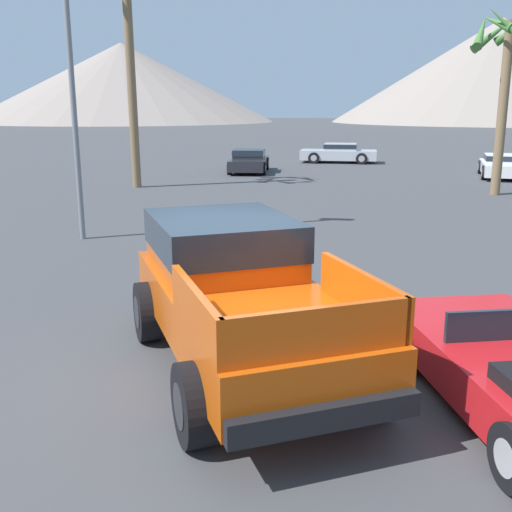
# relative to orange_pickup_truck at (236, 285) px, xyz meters

# --- Properties ---
(ground_plane) EXTENTS (320.00, 320.00, 0.00)m
(ground_plane) POSITION_rel_orange_pickup_truck_xyz_m (-0.10, -0.05, -1.06)
(ground_plane) COLOR #424244
(orange_pickup_truck) EXTENTS (4.03, 5.31, 1.86)m
(orange_pickup_truck) POSITION_rel_orange_pickup_truck_xyz_m (0.00, 0.00, 0.00)
(orange_pickup_truck) COLOR #CC4C0C
(orange_pickup_truck) RESTS_ON ground_plane
(parked_car_dark) EXTENTS (2.15, 4.18, 1.15)m
(parked_car_dark) POSITION_rel_orange_pickup_truck_xyz_m (-3.83, 23.26, -0.47)
(parked_car_dark) COLOR #232328
(parked_car_dark) RESTS_ON ground_plane
(parked_car_silver) EXTENTS (4.54, 2.05, 1.14)m
(parked_car_silver) POSITION_rel_orange_pickup_truck_xyz_m (0.62, 29.32, -0.47)
(parked_car_silver) COLOR #B7BABF
(parked_car_silver) RESTS_ON ground_plane
(parked_car_white) EXTENTS (2.36, 4.66, 1.09)m
(parked_car_white) POSITION_rel_orange_pickup_truck_xyz_m (8.50, 22.91, -0.49)
(parked_car_white) COLOR white
(parked_car_white) RESTS_ON ground_plane
(street_lamp_post) EXTENTS (0.90, 0.24, 8.86)m
(street_lamp_post) POSITION_rel_orange_pickup_truck_xyz_m (-5.36, 6.86, 4.17)
(street_lamp_post) COLOR slate
(street_lamp_post) RESTS_ON ground_plane
(palm_tree_tall) EXTENTS (2.78, 2.83, 6.81)m
(palm_tree_tall) POSITION_rel_orange_pickup_truck_xyz_m (6.93, 16.82, 4.06)
(palm_tree_tall) COLOR brown
(palm_tree_tall) RESTS_ON ground_plane
(palm_tree_short) EXTENTS (2.79, 2.90, 8.92)m
(palm_tree_short) POSITION_rel_orange_pickup_truck_xyz_m (-7.48, 16.70, 5.63)
(palm_tree_short) COLOR brown
(palm_tree_short) RESTS_ON ground_plane
(distant_mountain_range) EXTENTS (146.29, 79.65, 20.24)m
(distant_mountain_range) POSITION_rel_orange_pickup_truck_xyz_m (13.45, 125.21, 7.29)
(distant_mountain_range) COLOR gray
(distant_mountain_range) RESTS_ON ground_plane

